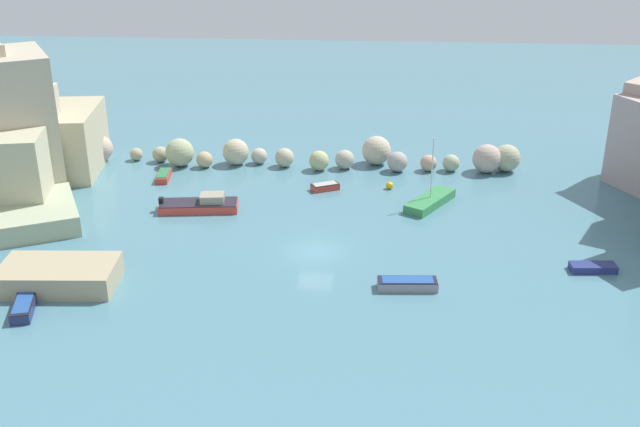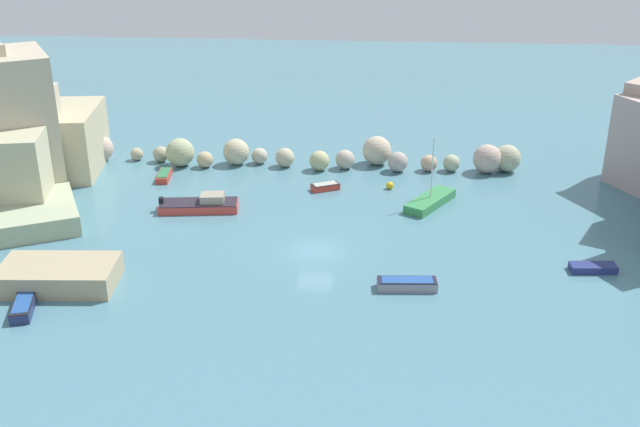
{
  "view_description": "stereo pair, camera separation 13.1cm",
  "coord_description": "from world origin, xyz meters",
  "px_view_note": "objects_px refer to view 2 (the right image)",
  "views": [
    {
      "loc": [
        4.16,
        -48.85,
        24.2
      ],
      "look_at": [
        0.0,
        4.43,
        1.0
      ],
      "focal_mm": 42.67,
      "sensor_mm": 36.0,
      "label": 1
    },
    {
      "loc": [
        4.29,
        -48.84,
        24.2
      ],
      "look_at": [
        0.0,
        4.43,
        1.0
      ],
      "focal_mm": 42.67,
      "sensor_mm": 36.0,
      "label": 2
    }
  ],
  "objects_px": {
    "channel_buoy": "(390,185)",
    "moored_boat_0": "(430,201)",
    "moored_boat_3": "(201,205)",
    "moored_boat_1": "(407,284)",
    "moored_boat_5": "(593,268)",
    "moored_boat_2": "(164,176)",
    "moored_boat_4": "(325,186)",
    "moored_boat_6": "(25,303)",
    "stone_dock": "(59,275)"
  },
  "relations": [
    {
      "from": "moored_boat_0",
      "to": "moored_boat_2",
      "type": "bearing_deg",
      "value": 111.42
    },
    {
      "from": "moored_boat_0",
      "to": "moored_boat_5",
      "type": "distance_m",
      "value": 15.02
    },
    {
      "from": "moored_boat_5",
      "to": "moored_boat_6",
      "type": "bearing_deg",
      "value": 7.76
    },
    {
      "from": "moored_boat_3",
      "to": "moored_boat_5",
      "type": "bearing_deg",
      "value": -23.19
    },
    {
      "from": "moored_boat_1",
      "to": "moored_boat_5",
      "type": "xyz_separation_m",
      "value": [
        12.67,
        3.5,
        -0.11
      ]
    },
    {
      "from": "stone_dock",
      "to": "moored_boat_4",
      "type": "height_order",
      "value": "stone_dock"
    },
    {
      "from": "moored_boat_2",
      "to": "moored_boat_0",
      "type": "bearing_deg",
      "value": 73.66
    },
    {
      "from": "moored_boat_3",
      "to": "moored_boat_4",
      "type": "relative_size",
      "value": 2.51
    },
    {
      "from": "moored_boat_4",
      "to": "moored_boat_2",
      "type": "bearing_deg",
      "value": -32.14
    },
    {
      "from": "stone_dock",
      "to": "moored_boat_1",
      "type": "xyz_separation_m",
      "value": [
        22.71,
        1.34,
        -0.39
      ]
    },
    {
      "from": "channel_buoy",
      "to": "moored_boat_6",
      "type": "distance_m",
      "value": 31.58
    },
    {
      "from": "moored_boat_2",
      "to": "moored_boat_6",
      "type": "relative_size",
      "value": 0.71
    },
    {
      "from": "moored_boat_0",
      "to": "moored_boat_4",
      "type": "height_order",
      "value": "moored_boat_0"
    },
    {
      "from": "moored_boat_4",
      "to": "moored_boat_3",
      "type": "bearing_deg",
      "value": 2.18
    },
    {
      "from": "moored_boat_1",
      "to": "moored_boat_6",
      "type": "relative_size",
      "value": 0.91
    },
    {
      "from": "channel_buoy",
      "to": "moored_boat_1",
      "type": "xyz_separation_m",
      "value": [
        1.05,
        -17.67,
        0.05
      ]
    },
    {
      "from": "moored_boat_0",
      "to": "moored_boat_5",
      "type": "bearing_deg",
      "value": -104.22
    },
    {
      "from": "moored_boat_0",
      "to": "moored_boat_3",
      "type": "distance_m",
      "value": 18.66
    },
    {
      "from": "channel_buoy",
      "to": "moored_boat_0",
      "type": "relative_size",
      "value": 0.11
    },
    {
      "from": "moored_boat_2",
      "to": "moored_boat_3",
      "type": "height_order",
      "value": "moored_boat_3"
    },
    {
      "from": "moored_boat_0",
      "to": "moored_boat_5",
      "type": "xyz_separation_m",
      "value": [
        10.44,
        -10.79,
        -0.13
      ]
    },
    {
      "from": "moored_boat_1",
      "to": "moored_boat_4",
      "type": "distance_m",
      "value": 18.25
    },
    {
      "from": "moored_boat_0",
      "to": "moored_boat_5",
      "type": "relative_size",
      "value": 1.84
    },
    {
      "from": "moored_boat_5",
      "to": "moored_boat_0",
      "type": "bearing_deg",
      "value": -50.31
    },
    {
      "from": "stone_dock",
      "to": "moored_boat_5",
      "type": "relative_size",
      "value": 2.38
    },
    {
      "from": "channel_buoy",
      "to": "moored_boat_0",
      "type": "height_order",
      "value": "moored_boat_0"
    },
    {
      "from": "moored_boat_5",
      "to": "moored_boat_3",
      "type": "bearing_deg",
      "value": -20.38
    },
    {
      "from": "moored_boat_5",
      "to": "moored_boat_2",
      "type": "bearing_deg",
      "value": -28.34
    },
    {
      "from": "moored_boat_0",
      "to": "moored_boat_6",
      "type": "bearing_deg",
      "value": 157.37
    },
    {
      "from": "moored_boat_2",
      "to": "moored_boat_3",
      "type": "xyz_separation_m",
      "value": [
        4.9,
        -6.74,
        0.18
      ]
    },
    {
      "from": "moored_boat_4",
      "to": "moored_boat_5",
      "type": "relative_size",
      "value": 0.82
    },
    {
      "from": "moored_boat_1",
      "to": "moored_boat_6",
      "type": "xyz_separation_m",
      "value": [
        -23.72,
        -4.32,
        -0.01
      ]
    },
    {
      "from": "moored_boat_0",
      "to": "moored_boat_3",
      "type": "height_order",
      "value": "moored_boat_0"
    },
    {
      "from": "stone_dock",
      "to": "moored_boat_5",
      "type": "height_order",
      "value": "stone_dock"
    },
    {
      "from": "moored_boat_2",
      "to": "moored_boat_4",
      "type": "distance_m",
      "value": 14.66
    },
    {
      "from": "channel_buoy",
      "to": "moored_boat_2",
      "type": "distance_m",
      "value": 20.13
    },
    {
      "from": "moored_boat_1",
      "to": "channel_buoy",
      "type": "bearing_deg",
      "value": 89.34
    },
    {
      "from": "moored_boat_3",
      "to": "stone_dock",
      "type": "bearing_deg",
      "value": -123.33
    },
    {
      "from": "moored_boat_6",
      "to": "moored_boat_1",
      "type": "bearing_deg",
      "value": -94.87
    },
    {
      "from": "moored_boat_4",
      "to": "channel_buoy",
      "type": "bearing_deg",
      "value": 160.55
    },
    {
      "from": "moored_boat_2",
      "to": "moored_boat_5",
      "type": "bearing_deg",
      "value": 59.99
    },
    {
      "from": "moored_boat_2",
      "to": "channel_buoy",
      "type": "bearing_deg",
      "value": 81.47
    },
    {
      "from": "moored_boat_1",
      "to": "moored_boat_4",
      "type": "bearing_deg",
      "value": 107.1
    },
    {
      "from": "moored_boat_1",
      "to": "moored_boat_6",
      "type": "distance_m",
      "value": 24.11
    },
    {
      "from": "moored_boat_5",
      "to": "moored_boat_4",
      "type": "bearing_deg",
      "value": -39.43
    },
    {
      "from": "channel_buoy",
      "to": "moored_boat_2",
      "type": "relative_size",
      "value": 0.21
    },
    {
      "from": "channel_buoy",
      "to": "moored_boat_4",
      "type": "xyz_separation_m",
      "value": [
        -5.54,
        -0.65,
        -0.02
      ]
    },
    {
      "from": "moored_boat_0",
      "to": "moored_boat_4",
      "type": "bearing_deg",
      "value": 104.54
    },
    {
      "from": "moored_boat_3",
      "to": "moored_boat_4",
      "type": "bearing_deg",
      "value": 21.16
    },
    {
      "from": "moored_boat_2",
      "to": "moored_boat_5",
      "type": "height_order",
      "value": "moored_boat_2"
    }
  ]
}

